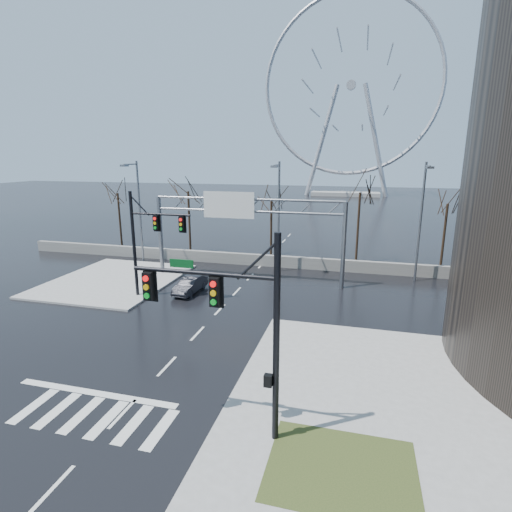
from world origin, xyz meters
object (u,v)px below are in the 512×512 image
(sign_gantry, at_px, (242,221))
(ferris_wheel, at_px, (351,93))
(signal_mast_near, at_px, (239,317))
(signal_mast_far, at_px, (147,235))
(car, at_px, (190,285))

(sign_gantry, bearing_deg, ferris_wheel, 86.16)
(signal_mast_near, distance_m, signal_mast_far, 17.03)
(signal_mast_far, relative_size, sign_gantry, 0.49)
(sign_gantry, distance_m, ferris_wheel, 82.91)
(sign_gantry, height_order, car, sign_gantry)
(signal_mast_near, xyz_separation_m, signal_mast_far, (-11.01, 13.00, -0.04))
(signal_mast_far, xyz_separation_m, car, (2.39, 1.90, -4.21))
(ferris_wheel, bearing_deg, car, -95.75)
(signal_mast_far, relative_size, ferris_wheel, 0.16)
(signal_mast_near, relative_size, signal_mast_far, 1.00)
(sign_gantry, bearing_deg, signal_mast_near, -73.81)
(sign_gantry, xyz_separation_m, ferris_wheel, (5.38, 80.04, 20.95))
(signal_mast_far, distance_m, ferris_wheel, 89.30)
(sign_gantry, bearing_deg, car, -127.08)
(signal_mast_near, height_order, ferris_wheel, ferris_wheel)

